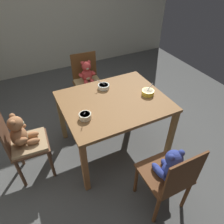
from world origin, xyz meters
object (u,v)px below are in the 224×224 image
teddy_chair_near_left (22,138)px  teddy_chair_near_front (170,172)px  dining_table (114,106)px  porridge_bowl_yellow_near_right (148,92)px  teddy_chair_far_center (88,79)px  porridge_bowl_cream_near_left (85,116)px  porridge_bowl_white_far_center (104,86)px

teddy_chair_near_left → teddy_chair_near_front: teddy_chair_near_left is taller
dining_table → porridge_bowl_yellow_near_right: porridge_bowl_yellow_near_right is taller
teddy_chair_near_left → teddy_chair_far_center: size_ratio=1.03×
porridge_bowl_cream_near_left → porridge_bowl_white_far_center: porridge_bowl_cream_near_left is taller
teddy_chair_near_front → porridge_bowl_cream_near_left: teddy_chair_near_front is taller
porridge_bowl_cream_near_left → porridge_bowl_white_far_center: bearing=47.3°
dining_table → porridge_bowl_yellow_near_right: (0.41, -0.07, 0.11)m
teddy_chair_far_center → porridge_bowl_yellow_near_right: bearing=24.9°
teddy_chair_far_center → porridge_bowl_cream_near_left: (-0.42, -1.07, 0.24)m
dining_table → teddy_chair_near_front: (0.08, -0.93, -0.11)m
dining_table → teddy_chair_near_front: bearing=-85.0°
teddy_chair_far_center → porridge_bowl_cream_near_left: teddy_chair_far_center is taller
teddy_chair_near_left → porridge_bowl_yellow_near_right: (1.43, -0.12, 0.21)m
teddy_chair_far_center → teddy_chair_near_left: bearing=-46.4°
dining_table → teddy_chair_far_center: size_ratio=1.32×
porridge_bowl_yellow_near_right → teddy_chair_near_front: bearing=-110.5°
teddy_chair_far_center → porridge_bowl_white_far_center: (-0.02, -0.65, 0.23)m
teddy_chair_near_left → porridge_bowl_cream_near_left: (0.63, -0.20, 0.22)m
dining_table → teddy_chair_near_front: teddy_chair_near_front is taller
dining_table → teddy_chair_near_left: teddy_chair_near_left is taller
dining_table → teddy_chair_far_center: teddy_chair_far_center is taller
teddy_chair_far_center → porridge_bowl_white_far_center: bearing=1.8°
porridge_bowl_cream_near_left → porridge_bowl_white_far_center: 0.58m
dining_table → porridge_bowl_white_far_center: porridge_bowl_white_far_center is taller
porridge_bowl_yellow_near_right → porridge_bowl_white_far_center: size_ratio=1.05×
teddy_chair_far_center → teddy_chair_near_front: (0.06, -1.86, 0.01)m
teddy_chair_far_center → porridge_bowl_yellow_near_right: teddy_chair_far_center is taller
dining_table → teddy_chair_far_center: bearing=88.8°
dining_table → porridge_bowl_cream_near_left: 0.44m
teddy_chair_near_left → teddy_chair_near_front: 1.48m
teddy_chair_near_front → porridge_bowl_white_far_center: bearing=4.2°
teddy_chair_near_left → teddy_chair_far_center: (1.05, 0.88, -0.02)m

